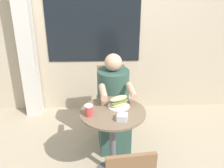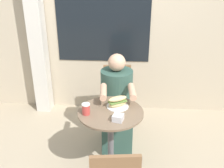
# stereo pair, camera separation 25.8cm
# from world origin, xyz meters

# --- Properties ---
(storefront_wall) EXTENTS (8.00, 0.09, 2.80)m
(storefront_wall) POSITION_xyz_m (-0.00, 1.46, 1.40)
(storefront_wall) COLOR #B7A88E
(storefront_wall) RESTS_ON ground_plane
(lattice_pillar) EXTENTS (0.21, 0.21, 2.40)m
(lattice_pillar) POSITION_xyz_m (-1.11, 1.30, 1.20)
(lattice_pillar) COLOR beige
(lattice_pillar) RESTS_ON ground_plane
(cafe_table) EXTENTS (0.63, 0.63, 0.75)m
(cafe_table) POSITION_xyz_m (0.00, 0.00, 0.54)
(cafe_table) COLOR brown
(cafe_table) RESTS_ON ground_plane
(diner_chair) EXTENTS (0.41, 0.41, 0.87)m
(diner_chair) POSITION_xyz_m (0.02, 0.86, 0.52)
(diner_chair) COLOR brown
(diner_chair) RESTS_ON ground_plane
(seated_diner) EXTENTS (0.41, 0.67, 1.14)m
(seated_diner) POSITION_xyz_m (0.03, 0.51, 0.49)
(seated_diner) COLOR #2D4C42
(seated_diner) RESTS_ON ground_plane
(sandwich_on_plate) EXTENTS (0.22, 0.22, 0.11)m
(sandwich_on_plate) POSITION_xyz_m (0.06, 0.09, 0.80)
(sandwich_on_plate) COLOR white
(sandwich_on_plate) RESTS_ON cafe_table
(drink_cup) EXTENTS (0.08, 0.08, 0.11)m
(drink_cup) POSITION_xyz_m (-0.22, -0.06, 0.80)
(drink_cup) COLOR #B73D38
(drink_cup) RESTS_ON cafe_table
(napkin_box) EXTENTS (0.11, 0.11, 0.06)m
(napkin_box) POSITION_xyz_m (0.08, -0.16, 0.78)
(napkin_box) COLOR silver
(napkin_box) RESTS_ON cafe_table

